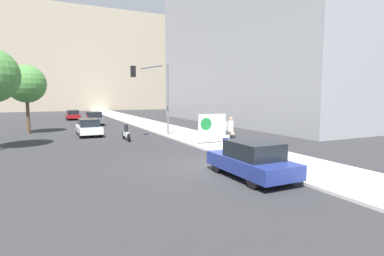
% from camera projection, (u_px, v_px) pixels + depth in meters
% --- Properties ---
extents(ground_plane, '(160.00, 160.00, 0.00)m').
position_uv_depth(ground_plane, '(205.00, 167.00, 14.19)').
color(ground_plane, '#303033').
extents(sidewalk_curb, '(3.96, 90.00, 0.12)m').
position_uv_depth(sidewalk_curb, '(168.00, 130.00, 29.31)').
color(sidewalk_curb, beige).
rests_on(sidewalk_curb, ground_plane).
extents(building_backdrop_far, '(52.00, 12.00, 23.46)m').
position_uv_depth(building_backdrop_far, '(68.00, 61.00, 71.23)').
color(building_backdrop_far, tan).
rests_on(building_backdrop_far, ground_plane).
extents(building_backdrop_right, '(10.00, 32.00, 20.52)m').
position_uv_depth(building_backdrop_right, '(248.00, 40.00, 37.42)').
color(building_backdrop_right, '#99999E').
rests_on(building_backdrop_right, ground_plane).
extents(seated_protester, '(0.99, 0.77, 1.17)m').
position_uv_depth(seated_protester, '(233.00, 142.00, 16.99)').
color(seated_protester, '#474C56').
rests_on(seated_protester, sidewalk_curb).
extents(jogger_on_sidewalk, '(0.34, 0.34, 1.84)m').
position_uv_depth(jogger_on_sidewalk, '(231.00, 131.00, 19.69)').
color(jogger_on_sidewalk, '#424247').
rests_on(jogger_on_sidewalk, sidewalk_curb).
extents(pedestrian_behind, '(0.34, 0.34, 1.63)m').
position_uv_depth(pedestrian_behind, '(225.00, 130.00, 21.21)').
color(pedestrian_behind, '#334775').
rests_on(pedestrian_behind, sidewalk_curb).
extents(protest_banner, '(2.20, 0.06, 2.00)m').
position_uv_depth(protest_banner, '(212.00, 128.00, 20.37)').
color(protest_banner, slate).
rests_on(protest_banner, sidewalk_curb).
extents(traffic_light_pole, '(3.31, 3.07, 5.77)m').
position_uv_depth(traffic_light_pole, '(155.00, 87.00, 23.85)').
color(traffic_light_pole, slate).
rests_on(traffic_light_pole, sidewalk_curb).
extents(parked_car_curbside, '(1.86, 4.14, 1.51)m').
position_uv_depth(parked_car_curbside, '(252.00, 160.00, 12.16)').
color(parked_car_curbside, navy).
rests_on(parked_car_curbside, ground_plane).
extents(car_on_road_nearest, '(1.77, 4.10, 1.44)m').
position_uv_depth(car_on_road_nearest, '(89.00, 127.00, 25.21)').
color(car_on_road_nearest, white).
rests_on(car_on_road_nearest, ground_plane).
extents(car_on_road_midblock, '(1.74, 4.31, 1.53)m').
position_uv_depth(car_on_road_midblock, '(94.00, 118.00, 34.89)').
color(car_on_road_midblock, '#565B60').
rests_on(car_on_road_midblock, ground_plane).
extents(car_on_road_distant, '(1.74, 4.72, 1.35)m').
position_uv_depth(car_on_road_distant, '(73.00, 115.00, 42.66)').
color(car_on_road_distant, maroon).
rests_on(car_on_road_distant, ground_plane).
extents(motorcycle_on_road, '(0.28, 2.23, 1.25)m').
position_uv_depth(motorcycle_on_road, '(126.00, 133.00, 22.57)').
color(motorcycle_on_road, white).
rests_on(motorcycle_on_road, ground_plane).
extents(street_tree_midblock, '(3.29, 3.29, 6.04)m').
position_uv_depth(street_tree_midblock, '(26.00, 84.00, 26.05)').
color(street_tree_midblock, brown).
rests_on(street_tree_midblock, ground_plane).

